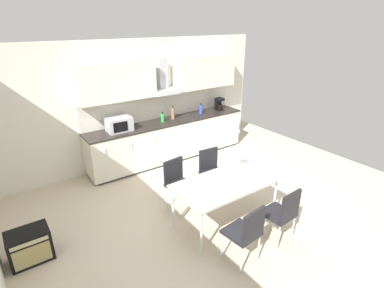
{
  "coord_description": "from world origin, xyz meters",
  "views": [
    {
      "loc": [
        -2.44,
        -3.22,
        2.98
      ],
      "look_at": [
        0.3,
        0.66,
        1.0
      ],
      "focal_mm": 28.0,
      "sensor_mm": 36.0,
      "label": 1
    }
  ],
  "objects": [
    {
      "name": "kitchen_counter",
      "position": [
        0.78,
        2.22,
        0.46
      ],
      "size": [
        3.73,
        0.64,
        0.92
      ],
      "color": "#333333",
      "rests_on": "ground_plane"
    },
    {
      "name": "bottle_brown",
      "position": [
        0.92,
        2.27,
        1.05
      ],
      "size": [
        0.08,
        0.08,
        0.31
      ],
      "color": "brown",
      "rests_on": "kitchen_counter"
    },
    {
      "name": "bottle_blue",
      "position": [
        1.68,
        2.25,
        1.02
      ],
      "size": [
        0.08,
        0.08,
        0.24
      ],
      "color": "blue",
      "rests_on": "kitchen_counter"
    },
    {
      "name": "microwave",
      "position": [
        -0.37,
        2.22,
        1.06
      ],
      "size": [
        0.48,
        0.35,
        0.28
      ],
      "color": "#ADADB2",
      "rests_on": "kitchen_counter"
    },
    {
      "name": "pendant_lamp",
      "position": [
        0.23,
        -0.33,
        1.66
      ],
      "size": [
        0.32,
        0.32,
        0.22
      ],
      "primitive_type": "cone",
      "color": "silver"
    },
    {
      "name": "guitar_amp",
      "position": [
        -2.39,
        0.57,
        0.22
      ],
      "size": [
        0.52,
        0.37,
        0.44
      ],
      "color": "black",
      "rests_on": "ground_plane"
    },
    {
      "name": "bottle_green",
      "position": [
        0.63,
        2.23,
        1.01
      ],
      "size": [
        0.08,
        0.08,
        0.22
      ],
      "color": "green",
      "rests_on": "kitchen_counter"
    },
    {
      "name": "chair_far_right",
      "position": [
        0.59,
        0.47,
        0.53
      ],
      "size": [
        0.43,
        0.43,
        0.87
      ],
      "color": "black",
      "rests_on": "ground_plane"
    },
    {
      "name": "ground_plane",
      "position": [
        0.0,
        0.0,
        -0.01
      ],
      "size": [
        8.21,
        7.58,
        0.02
      ],
      "primitive_type": "cube",
      "color": "beige"
    },
    {
      "name": "backsplash_tile",
      "position": [
        0.78,
        2.51,
        1.2
      ],
      "size": [
        3.71,
        0.02,
        0.55
      ],
      "primitive_type": "cube",
      "color": "silver",
      "rests_on": "kitchen_counter"
    },
    {
      "name": "chair_near_right",
      "position": [
        0.59,
        -1.13,
        0.53
      ],
      "size": [
        0.42,
        0.42,
        0.87
      ],
      "color": "black",
      "rests_on": "ground_plane"
    },
    {
      "name": "chair_near_left",
      "position": [
        -0.12,
        -1.13,
        0.53
      ],
      "size": [
        0.44,
        0.44,
        0.87
      ],
      "color": "black",
      "rests_on": "ground_plane"
    },
    {
      "name": "chair_far_left",
      "position": [
        -0.13,
        0.47,
        0.53
      ],
      "size": [
        0.44,
        0.44,
        0.87
      ],
      "color": "black",
      "rests_on": "ground_plane"
    },
    {
      "name": "coffee_maker",
      "position": [
        2.22,
        2.24,
        1.07
      ],
      "size": [
        0.18,
        0.19,
        0.3
      ],
      "color": "black",
      "rests_on": "kitchen_counter"
    },
    {
      "name": "wall_back",
      "position": [
        0.0,
        2.58,
        1.32
      ],
      "size": [
        6.57,
        0.1,
        2.64
      ],
      "primitive_type": "cube",
      "color": "silver",
      "rests_on": "ground_plane"
    },
    {
      "name": "upper_wall_cabinets",
      "position": [
        0.78,
        2.36,
        1.86
      ],
      "size": [
        3.71,
        0.4,
        0.74
      ],
      "color": "silver"
    },
    {
      "name": "dining_table",
      "position": [
        0.23,
        -0.33,
        0.7
      ],
      "size": [
        1.57,
        0.83,
        0.75
      ],
      "color": "silver",
      "rests_on": "ground_plane"
    }
  ]
}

